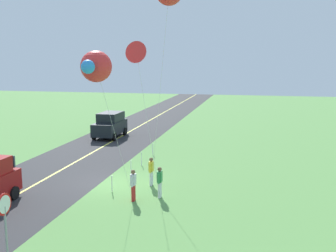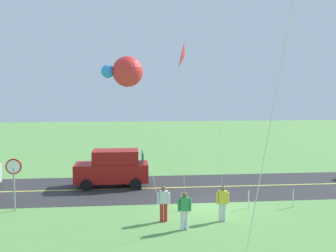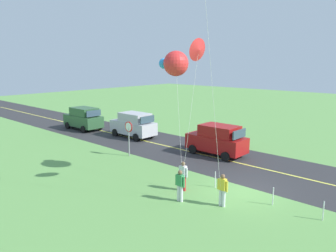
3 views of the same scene
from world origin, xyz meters
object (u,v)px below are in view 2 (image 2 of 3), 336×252
Objects in this scene: stop_sign at (14,174)px; kite_yellow_high at (183,56)px; person_child_watcher at (185,209)px; kite_red_low at (126,72)px; car_suv_foreground at (113,168)px; person_adult_near at (164,202)px; person_adult_companion at (223,202)px.

kite_yellow_high reaches higher than stop_sign.
kite_red_low reaches higher than person_child_watcher.
person_child_watcher is 0.20× the size of kite_yellow_high.
car_suv_foreground is 1.72× the size of stop_sign.
person_adult_companion is (-2.61, 0.23, 0.00)m from person_adult_near.
car_suv_foreground is 6.49m from stop_sign.
car_suv_foreground is at bearing 58.74° from person_child_watcher.
kite_yellow_high is (-2.46, 1.14, 0.63)m from kite_red_low.
person_adult_companion is at bearing 125.55° from car_suv_foreground.
kite_yellow_high is (-0.86, -0.01, 6.44)m from person_adult_near.
person_adult_near is at bearing 144.39° from kite_red_low.
person_child_watcher is at bearing 85.60° from kite_yellow_high.
stop_sign reaches higher than person_adult_companion.
kite_red_low is at bearing -25.08° from person_adult_companion.
kite_red_low is at bearing 82.53° from person_child_watcher.
kite_red_low reaches higher than person_adult_companion.
person_adult_near is 6.50m from kite_yellow_high.
kite_red_low is 0.94× the size of kite_yellow_high.
person_child_watcher is at bearing 135.74° from kite_red_low.
kite_red_low reaches higher than stop_sign.
stop_sign is 10.01m from person_adult_companion.
person_adult_near and person_adult_companion have the same top height.
kite_yellow_high is at bearing 155.22° from kite_red_low.
car_suv_foreground is at bearing -96.52° from person_adult_near.
person_adult_near is 6.13m from kite_red_low.
car_suv_foreground reaches higher than person_child_watcher.
person_child_watcher is at bearing 19.91° from person_adult_companion.
stop_sign reaches higher than person_adult_near.
stop_sign is (4.55, 4.57, 0.65)m from car_suv_foreground.
car_suv_foreground is at bearing -81.37° from kite_red_low.
stop_sign reaches higher than person_child_watcher.
person_child_watcher is 6.55m from kite_yellow_high.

